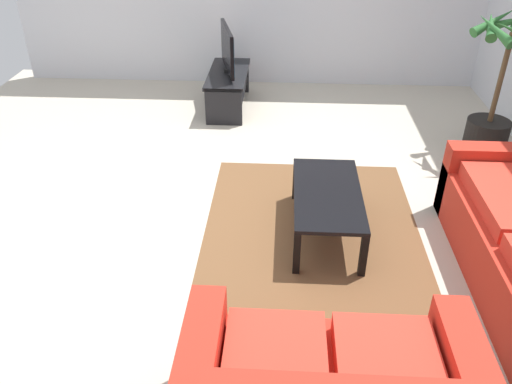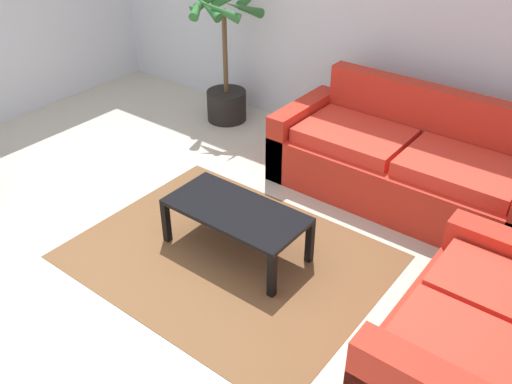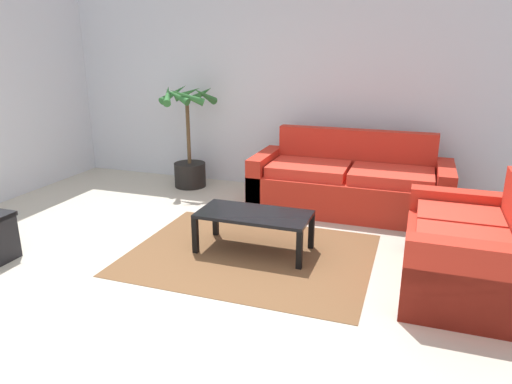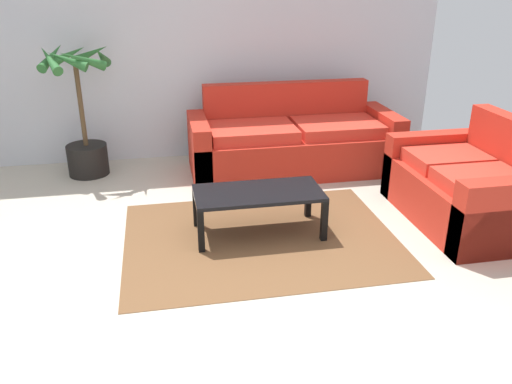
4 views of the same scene
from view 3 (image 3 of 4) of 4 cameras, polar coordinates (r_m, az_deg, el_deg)
ground_plane at (r=3.97m, az=-10.65°, el=-10.85°), size 6.60×6.60×0.00m
wall_back at (r=6.29m, az=2.51°, el=12.76°), size 6.00×0.06×2.70m
couch_main at (r=5.56m, az=11.24°, el=0.80°), size 2.22×0.90×0.90m
couch_loveseat at (r=4.10m, az=24.36°, el=-6.71°), size 0.90×1.41×0.90m
coffee_table at (r=4.36m, az=-0.25°, el=-3.14°), size 1.04×0.51×0.38m
area_rug at (r=4.40m, az=-0.68°, el=-7.54°), size 2.20×1.70×0.01m
potted_palm at (r=6.40m, az=-8.16°, el=5.42°), size 0.73×0.72×1.39m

